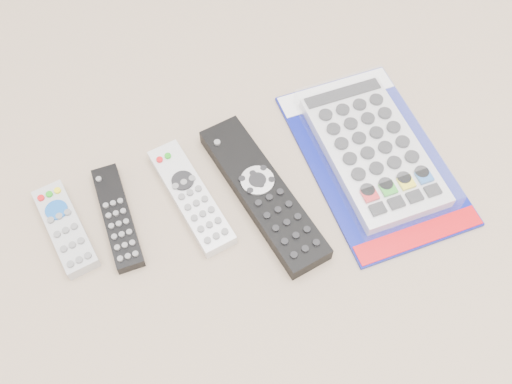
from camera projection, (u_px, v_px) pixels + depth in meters
name	position (u px, v px, depth m)	size (l,w,h in m)	color
remote_small_grey	(65.00, 228.00, 0.73)	(0.05, 0.14, 0.02)	#AAAAAC
remote_slim_black	(117.00, 217.00, 0.74)	(0.04, 0.16, 0.02)	black
remote_silver_dvd	(191.00, 197.00, 0.75)	(0.06, 0.18, 0.02)	silver
remote_large_black	(263.00, 193.00, 0.75)	(0.09, 0.25, 0.03)	black
jumbo_remote_packaged	(373.00, 149.00, 0.78)	(0.19, 0.30, 0.04)	navy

